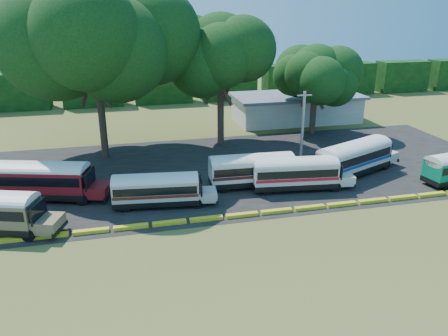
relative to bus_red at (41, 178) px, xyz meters
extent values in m
plane|color=#46521B|center=(14.89, -8.52, -2.01)|extent=(160.00, 160.00, 0.00)
cube|color=black|center=(15.89, 3.48, -2.00)|extent=(64.00, 24.00, 0.02)
cube|color=yellow|center=(-1.61, -7.52, -1.86)|extent=(2.70, 0.45, 0.30)
cube|color=yellow|center=(1.39, -7.52, -1.86)|extent=(2.70, 0.45, 0.30)
cube|color=yellow|center=(4.39, -7.52, -1.86)|extent=(2.70, 0.45, 0.30)
cube|color=yellow|center=(7.39, -7.52, -1.86)|extent=(2.70, 0.45, 0.30)
cube|color=yellow|center=(10.39, -7.52, -1.86)|extent=(2.70, 0.45, 0.30)
cube|color=yellow|center=(13.39, -7.52, -1.86)|extent=(2.70, 0.45, 0.30)
cube|color=yellow|center=(16.39, -7.52, -1.86)|extent=(2.70, 0.45, 0.30)
cube|color=yellow|center=(19.39, -7.52, -1.86)|extent=(2.70, 0.45, 0.30)
cube|color=yellow|center=(22.39, -7.52, -1.86)|extent=(2.70, 0.45, 0.30)
cube|color=yellow|center=(25.39, -7.52, -1.86)|extent=(2.70, 0.45, 0.30)
cube|color=yellow|center=(28.39, -7.52, -1.86)|extent=(2.70, 0.45, 0.30)
cube|color=yellow|center=(31.39, -7.52, -1.86)|extent=(2.70, 0.45, 0.30)
cube|color=yellow|center=(34.39, -7.52, -1.86)|extent=(2.70, 0.45, 0.30)
cube|color=beige|center=(32.89, 21.48, -0.21)|extent=(18.00, 8.00, 3.60)
cube|color=#56585E|center=(32.89, 21.48, 1.79)|extent=(19.00, 9.00, 0.40)
cube|color=black|center=(-9.11, 39.48, 0.99)|extent=(10.00, 4.00, 6.00)
cube|color=black|center=(2.89, 39.48, 0.99)|extent=(10.00, 4.00, 6.00)
cube|color=black|center=(14.89, 39.48, 0.99)|extent=(10.00, 4.00, 6.00)
cube|color=black|center=(26.89, 39.48, 0.99)|extent=(10.00, 4.00, 6.00)
cube|color=black|center=(38.89, 39.48, 0.99)|extent=(10.00, 4.00, 6.00)
cube|color=black|center=(50.89, 39.48, 0.99)|extent=(10.00, 4.00, 6.00)
cube|color=black|center=(62.89, 39.48, 0.99)|extent=(10.00, 4.00, 6.00)
cylinder|color=black|center=(-0.04, -7.74, -1.51)|extent=(1.05, 0.58, 1.01)
cylinder|color=black|center=(0.63, -5.69, -1.51)|extent=(1.05, 0.58, 1.01)
cube|color=#786448|center=(1.35, -7.06, -1.05)|extent=(2.42, 2.68, 0.96)
cube|color=black|center=(0.75, -6.86, -0.06)|extent=(0.87, 2.26, 1.39)
cube|color=black|center=(2.17, -7.33, -1.45)|extent=(0.94, 2.41, 0.30)
cylinder|color=black|center=(3.41, -2.17, -1.48)|extent=(1.10, 0.58, 1.06)
cylinder|color=black|center=(4.04, 0.00, -1.48)|extent=(1.10, 0.58, 1.06)
cylinder|color=black|center=(-3.50, -0.16, -1.48)|extent=(1.10, 0.58, 1.06)
cylinder|color=black|center=(-2.87, 2.02, -1.48)|extent=(1.10, 0.58, 1.06)
cube|color=black|center=(-0.24, 0.07, -1.32)|extent=(9.07, 4.97, 0.58)
cube|color=maroon|center=(-0.24, 0.07, -0.07)|extent=(9.07, 4.97, 1.94)
cube|color=black|center=(-0.24, 0.07, 0.16)|extent=(8.76, 4.93, 0.81)
ellipsoid|color=silver|center=(-0.24, 0.07, 0.90)|extent=(9.07, 4.97, 1.19)
cube|color=maroon|center=(4.84, -1.41, -1.01)|extent=(2.48, 2.77, 1.01)
cube|color=black|center=(4.20, -1.23, 0.03)|extent=(0.83, 2.38, 1.45)
cube|color=black|center=(5.71, -1.66, -1.43)|extent=(0.91, 2.54, 0.32)
cylinder|color=black|center=(13.06, -5.13, -1.57)|extent=(0.91, 0.35, 0.89)
cylinder|color=black|center=(13.27, -3.25, -1.57)|extent=(0.91, 0.35, 0.89)
cylinder|color=black|center=(7.07, -4.45, -1.57)|extent=(0.91, 0.35, 0.89)
cylinder|color=black|center=(7.28, -2.56, -1.57)|extent=(0.91, 0.35, 0.89)
cube|color=black|center=(9.73, -3.80, -1.43)|extent=(7.47, 3.03, 0.49)
cube|color=beige|center=(9.73, -3.80, -0.38)|extent=(7.47, 3.03, 1.62)
cube|color=black|center=(9.73, -3.80, -0.19)|extent=(7.19, 3.05, 0.68)
cube|color=#571D16|center=(9.73, -3.80, -0.71)|extent=(7.41, 3.06, 0.27)
ellipsoid|color=silver|center=(9.73, -3.80, 0.43)|extent=(7.47, 3.03, 1.00)
cube|color=beige|center=(14.13, -4.30, -1.17)|extent=(1.81, 2.12, 0.84)
cube|color=black|center=(13.58, -4.24, -0.30)|extent=(0.36, 2.04, 1.22)
cube|color=black|center=(14.88, -4.39, -1.52)|extent=(0.41, 2.18, 0.27)
cube|color=black|center=(6.16, -3.39, -1.52)|extent=(0.41, 2.18, 0.27)
cylinder|color=black|center=(22.74, -2.73, -1.52)|extent=(0.99, 0.32, 0.97)
cylinder|color=black|center=(22.84, -0.65, -1.52)|extent=(0.99, 0.32, 0.97)
cylinder|color=black|center=(16.13, -2.41, -1.52)|extent=(0.99, 0.32, 0.97)
cylinder|color=black|center=(16.24, -0.33, -1.52)|extent=(0.99, 0.32, 0.97)
cube|color=black|center=(19.00, -1.51, -1.38)|extent=(8.09, 2.82, 0.54)
cube|color=white|center=(19.00, -1.51, -0.23)|extent=(8.09, 2.82, 1.78)
cube|color=black|center=(19.00, -1.51, -0.01)|extent=(7.77, 2.87, 0.75)
cube|color=#4D1317|center=(19.00, -1.51, -0.58)|extent=(8.01, 2.86, 0.29)
ellipsoid|color=silver|center=(19.00, -1.51, 0.66)|extent=(8.09, 2.82, 1.09)
cube|color=white|center=(23.86, -1.75, -1.09)|extent=(1.85, 2.22, 0.92)
cube|color=black|center=(23.25, -1.72, -0.14)|extent=(0.26, 2.24, 1.34)
cube|color=black|center=(24.69, -1.79, -1.48)|extent=(0.29, 2.39, 0.29)
cube|color=black|center=(15.07, -1.31, -1.48)|extent=(0.29, 2.39, 0.29)
cylinder|color=black|center=(26.29, -4.60, -1.53)|extent=(0.98, 0.38, 0.96)
cylinder|color=black|center=(26.52, -2.57, -1.53)|extent=(0.98, 0.38, 0.96)
cylinder|color=black|center=(19.82, -3.86, -1.53)|extent=(0.98, 0.38, 0.96)
cylinder|color=black|center=(20.05, -1.83, -1.53)|extent=(0.98, 0.38, 0.96)
cube|color=black|center=(22.69, -3.16, -1.39)|extent=(8.07, 3.27, 0.53)
cube|color=silver|center=(22.69, -3.16, -0.25)|extent=(8.07, 3.27, 1.75)
cube|color=black|center=(22.69, -3.16, -0.04)|extent=(7.77, 3.29, 0.74)
cube|color=red|center=(22.69, -3.16, -0.60)|extent=(8.00, 3.30, 0.29)
ellipsoid|color=silver|center=(22.69, -3.16, 0.62)|extent=(8.07, 3.27, 1.08)
cube|color=silver|center=(27.45, -3.71, -1.10)|extent=(1.95, 2.29, 0.91)
cube|color=black|center=(26.85, -3.64, -0.17)|extent=(0.39, 2.20, 1.31)
cube|color=black|center=(28.26, -3.80, -1.48)|extent=(0.44, 2.35, 0.29)
cube|color=black|center=(18.84, -2.72, -1.48)|extent=(0.44, 2.35, 0.29)
cylinder|color=black|center=(34.28, -0.37, -1.48)|extent=(1.10, 0.70, 1.07)
cylinder|color=black|center=(33.37, 1.72, -1.48)|extent=(1.10, 0.70, 1.07)
cylinder|color=black|center=(27.64, -3.27, -1.48)|extent=(1.10, 0.70, 1.07)
cylinder|color=black|center=(26.73, -1.18, -1.48)|extent=(1.10, 0.70, 1.07)
cube|color=black|center=(30.01, -0.99, -1.32)|extent=(9.08, 5.94, 0.59)
cube|color=beige|center=(30.01, -0.99, -0.06)|extent=(9.08, 5.94, 1.95)
cube|color=black|center=(30.01, -0.99, 0.18)|extent=(8.78, 5.86, 0.82)
cube|color=navy|center=(30.01, -0.99, -0.45)|extent=(9.01, 5.94, 0.32)
ellipsoid|color=silver|center=(30.01, -0.99, 0.92)|extent=(9.08, 5.94, 1.20)
cube|color=beige|center=(34.90, 1.14, -1.00)|extent=(2.70, 2.92, 1.01)
cube|color=black|center=(34.28, 0.87, 0.04)|extent=(1.13, 2.31, 1.46)
cube|color=black|center=(35.73, 1.50, -1.42)|extent=(1.22, 2.47, 0.32)
cube|color=black|center=(26.06, -2.72, -1.42)|extent=(1.22, 2.47, 0.32)
cylinder|color=black|center=(36.75, -6.51, -1.55)|extent=(0.96, 0.40, 0.93)
cylinder|color=black|center=(36.45, -4.54, -1.55)|extent=(0.96, 0.40, 0.93)
cube|color=black|center=(35.54, -5.68, -1.50)|extent=(0.51, 2.27, 0.28)
cylinder|color=#34221A|center=(5.22, 10.51, 2.62)|extent=(0.80, 0.80, 9.26)
cylinder|color=#34221A|center=(6.45, 10.95, 6.59)|extent=(1.53, 3.23, 5.23)
cylinder|color=#34221A|center=(4.23, 11.34, 6.59)|extent=(2.44, 2.79, 5.23)
cylinder|color=#34221A|center=(5.00, 9.23, 6.59)|extent=(3.30, 1.00, 5.23)
ellipsoid|color=black|center=(5.22, 10.51, 11.39)|extent=(15.79, 15.79, 11.58)
cylinder|color=#34221A|center=(19.23, 12.59, 1.95)|extent=(0.80, 0.80, 7.92)
cylinder|color=#34221A|center=(20.45, 13.04, 5.34)|extent=(1.39, 2.83, 4.51)
cylinder|color=#34221A|center=(18.23, 13.43, 5.34)|extent=(2.17, 2.47, 4.51)
cylinder|color=#34221A|center=(19.00, 11.31, 5.34)|extent=(2.89, 0.93, 4.51)
ellipsoid|color=black|center=(19.23, 12.59, 9.52)|extent=(11.57, 11.57, 8.49)
cylinder|color=#34221A|center=(32.44, 14.50, 0.81)|extent=(0.80, 0.80, 5.65)
cylinder|color=#34221A|center=(33.66, 14.94, 3.23)|extent=(1.15, 2.17, 3.28)
cylinder|color=#34221A|center=(31.44, 15.33, 3.23)|extent=(1.72, 1.93, 3.28)
cylinder|color=#34221A|center=(32.21, 13.22, 3.23)|extent=(2.19, 0.81, 3.28)
ellipsoid|color=black|center=(32.44, 14.50, 6.35)|extent=(9.52, 9.52, 6.98)
cylinder|color=gray|center=(26.32, 3.84, 1.94)|extent=(0.30, 0.30, 7.89)
cube|color=gray|center=(26.32, 3.84, 5.49)|extent=(1.60, 0.12, 0.12)
camera|label=1|loc=(7.46, -38.67, 14.36)|focal=35.00mm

